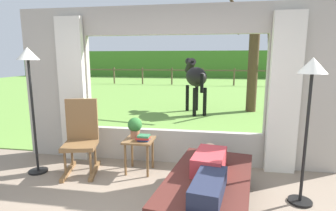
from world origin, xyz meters
name	(u,v)px	position (x,y,z in m)	size (l,w,h in m)	color
back_wall_with_window	(173,89)	(0.00, 2.26, 1.25)	(5.20, 0.12, 2.55)	#ADA599
curtain_panel_left	(72,91)	(-1.69, 2.12, 1.20)	(0.44, 0.10, 2.40)	silver
curtain_panel_right	(284,95)	(1.69, 2.12, 1.20)	(0.44, 0.10, 2.40)	silver
outdoor_pasture_lawn	(201,89)	(0.00, 13.16, 0.01)	(36.00, 21.68, 0.02)	olive
distant_hill_ridge	(206,64)	(0.00, 23.00, 1.20)	(36.00, 2.00, 2.40)	#457B2B
recliner_sofa	(209,192)	(0.63, 0.88, 0.22)	(1.16, 1.82, 0.42)	black
reclining_person	(209,169)	(0.63, 0.83, 0.52)	(0.43, 1.44, 0.22)	#B23338
rocking_chair	(81,137)	(-1.33, 1.67, 0.55)	(0.61, 0.77, 1.12)	brown
side_table	(139,145)	(-0.44, 1.77, 0.43)	(0.44, 0.44, 0.52)	brown
potted_plant	(135,126)	(-0.52, 1.83, 0.70)	(0.22, 0.22, 0.32)	#9E6042
book_stack	(143,138)	(-0.36, 1.71, 0.57)	(0.20, 0.15, 0.09)	#23478C
floor_lamp_left	(29,73)	(-1.99, 1.48, 1.53)	(0.32, 0.32, 1.89)	black
floor_lamp_right	(311,88)	(1.73, 1.22, 1.41)	(0.32, 0.32, 1.75)	black
horse	(195,77)	(0.10, 6.35, 1.16)	(0.97, 1.80, 1.73)	black
pasture_tree	(253,63)	(1.90, 6.87, 1.59)	(1.45, 1.41, 3.57)	#4C3823
pasture_fence_line	(202,74)	(0.00, 15.27, 0.74)	(16.10, 0.10, 1.10)	brown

